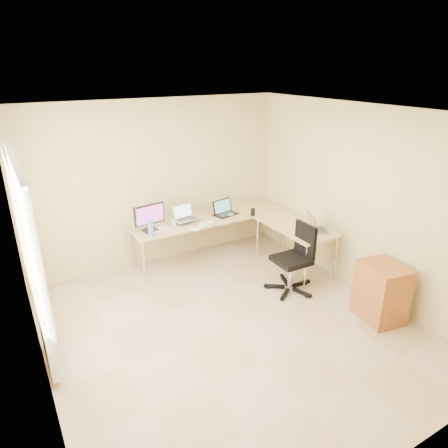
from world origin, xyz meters
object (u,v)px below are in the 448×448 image
keyboard (202,225)px  laptop_black (226,208)px  cabinet (381,293)px  office_chair (291,259)px  desk_return (295,247)px  desk_fan (139,218)px  laptop_return (319,223)px  laptop_center (185,213)px  mug (174,223)px  desk_main (210,237)px  monitor (149,218)px  water_bottle (151,228)px

keyboard → laptop_black: bearing=-1.2°
cabinet → office_chair: bearing=126.1°
desk_return → desk_fan: size_ratio=5.07×
desk_return → laptop_return: size_ratio=3.60×
laptop_center → keyboard: size_ratio=0.79×
mug → laptop_center: bearing=8.6°
desk_main → laptop_black: (0.28, -0.04, 0.49)m
desk_main → mug: size_ratio=24.55×
desk_fan → cabinet: 3.60m
laptop_black → office_chair: bearing=-94.6°
mug → desk_main: bearing=4.9°
monitor → laptop_center: size_ratio=1.37×
desk_main → water_bottle: (-1.13, -0.30, 0.51)m
water_bottle → desk_fan: size_ratio=1.10×
laptop_center → laptop_black: (0.73, -0.01, -0.04)m
mug → cabinet: mug is taller
desk_main → office_chair: (0.48, -1.51, 0.14)m
monitor → keyboard: bearing=-25.0°
desk_main → cabinet: cabinet is taller
water_bottle → office_chair: bearing=-37.0°
water_bottle → monitor: bearing=72.7°
keyboard → water_bottle: (-0.83, -0.01, 0.13)m
desk_main → laptop_center: (-0.45, -0.02, 0.53)m
desk_main → laptop_black: laptop_black is taller
mug → cabinet: bearing=-56.6°
monitor → keyboard: size_ratio=1.08×
monitor → water_bottle: monitor is taller
office_chair → desk_return: bearing=47.6°
desk_return → monitor: (-2.03, 0.94, 0.57)m
laptop_black → keyboard: (-0.58, -0.25, -0.11)m
monitor → office_chair: bearing=-51.5°
laptop_return → cabinet: 1.39m
keyboard → mug: bearing=123.1°
water_bottle → laptop_return: 2.48m
laptop_center → laptop_return: bearing=-48.0°
desk_main → laptop_center: bearing=-176.9°
desk_main → laptop_return: (1.13, -1.34, 0.49)m
laptop_black → cabinet: bearing=-86.3°
desk_main → water_bottle: 1.27m
cabinet → laptop_center: bearing=129.6°
desk_return → cabinet: bearing=-87.9°
mug → laptop_return: 2.20m
laptop_black → mug: bearing=168.8°
laptop_black → mug: size_ratio=3.59×
keyboard → laptop_return: bearing=-61.3°
laptop_center → mug: bearing=-179.5°
desk_fan → office_chair: (1.61, -1.71, -0.36)m
desk_fan → office_chair: office_chair is taller
laptop_center → laptop_return: (1.57, -1.31, -0.04)m
keyboard → laptop_return: (1.42, -1.05, 0.11)m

